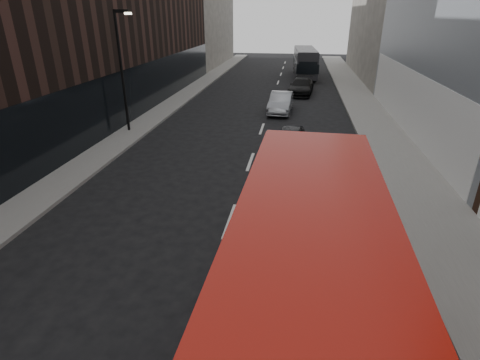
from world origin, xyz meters
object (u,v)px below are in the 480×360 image
at_px(street_lamp, 122,64).
at_px(car_b, 281,103).
at_px(car_c, 301,86).
at_px(car_a, 290,140).
at_px(grey_bus, 305,62).

xyz_separation_m(street_lamp, car_b, (9.18, 6.66, -3.43)).
bearing_deg(car_c, car_a, -86.03).
bearing_deg(grey_bus, street_lamp, -117.75).
bearing_deg(street_lamp, car_a, -12.05).
bearing_deg(car_b, car_c, 81.38).
xyz_separation_m(car_b, car_c, (1.51, 7.20, -0.02)).
relative_size(street_lamp, car_a, 1.78).
height_order(car_b, car_c, car_b).
height_order(street_lamp, car_b, street_lamp).
distance_m(street_lamp, grey_bus, 26.70).
relative_size(street_lamp, car_c, 1.39).
distance_m(grey_bus, car_b, 17.65).
bearing_deg(car_b, street_lamp, -140.80).
height_order(grey_bus, car_b, grey_bus).
relative_size(car_a, car_c, 0.78).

